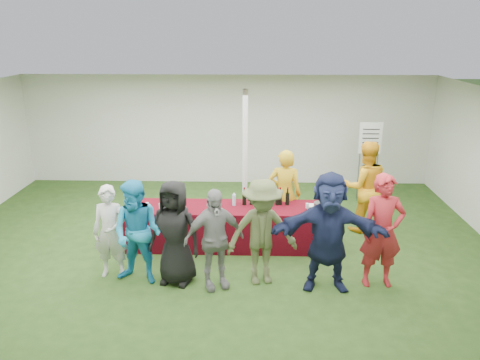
{
  "coord_description": "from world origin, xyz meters",
  "views": [
    {
      "loc": [
        0.66,
        -7.37,
        3.75
      ],
      "look_at": [
        0.43,
        0.32,
        1.25
      ],
      "focal_mm": 35.0,
      "sensor_mm": 36.0,
      "label": 1
    }
  ],
  "objects_px": {
    "serving_table": "(229,226)",
    "customer_3": "(214,239)",
    "customer_4": "(262,232)",
    "staff_pourer": "(285,194)",
    "customer_6": "(382,231)",
    "customer_2": "(175,233)",
    "customer_5": "(328,232)",
    "wine_list_sign": "(370,144)",
    "dump_bucket": "(321,208)",
    "staff_back": "(365,187)",
    "customer_1": "(138,233)",
    "customer_0": "(111,232)"
  },
  "relations": [
    {
      "from": "serving_table",
      "to": "customer_3",
      "type": "height_order",
      "value": "customer_3"
    },
    {
      "from": "customer_3",
      "to": "customer_4",
      "type": "xyz_separation_m",
      "value": [
        0.71,
        0.15,
        0.05
      ]
    },
    {
      "from": "staff_pourer",
      "to": "customer_6",
      "type": "bearing_deg",
      "value": 135.87
    },
    {
      "from": "customer_2",
      "to": "customer_5",
      "type": "bearing_deg",
      "value": 10.61
    },
    {
      "from": "wine_list_sign",
      "to": "customer_6",
      "type": "bearing_deg",
      "value": -99.87
    },
    {
      "from": "dump_bucket",
      "to": "customer_3",
      "type": "distance_m",
      "value": 2.1
    },
    {
      "from": "customer_4",
      "to": "customer_5",
      "type": "height_order",
      "value": "customer_5"
    },
    {
      "from": "wine_list_sign",
      "to": "customer_3",
      "type": "height_order",
      "value": "wine_list_sign"
    },
    {
      "from": "staff_back",
      "to": "customer_3",
      "type": "bearing_deg",
      "value": 34.43
    },
    {
      "from": "customer_5",
      "to": "customer_3",
      "type": "bearing_deg",
      "value": -177.25
    },
    {
      "from": "customer_2",
      "to": "dump_bucket",
      "type": "bearing_deg",
      "value": 37.71
    },
    {
      "from": "customer_2",
      "to": "customer_6",
      "type": "xyz_separation_m",
      "value": [
        3.1,
        0.0,
        0.06
      ]
    },
    {
      "from": "wine_list_sign",
      "to": "customer_5",
      "type": "xyz_separation_m",
      "value": [
        -1.46,
        -3.83,
        -0.4
      ]
    },
    {
      "from": "customer_4",
      "to": "customer_3",
      "type": "bearing_deg",
      "value": 179.88
    },
    {
      "from": "staff_pourer",
      "to": "customer_2",
      "type": "distance_m",
      "value": 2.46
    },
    {
      "from": "serving_table",
      "to": "customer_4",
      "type": "height_order",
      "value": "customer_4"
    },
    {
      "from": "customer_4",
      "to": "wine_list_sign",
      "type": "bearing_deg",
      "value": 44.51
    },
    {
      "from": "staff_pourer",
      "to": "staff_back",
      "type": "distance_m",
      "value": 1.57
    },
    {
      "from": "customer_2",
      "to": "customer_4",
      "type": "relative_size",
      "value": 0.98
    },
    {
      "from": "staff_pourer",
      "to": "customer_4",
      "type": "relative_size",
      "value": 1.01
    },
    {
      "from": "customer_6",
      "to": "customer_5",
      "type": "bearing_deg",
      "value": -175.22
    },
    {
      "from": "customer_3",
      "to": "customer_1",
      "type": "bearing_deg",
      "value": 151.65
    },
    {
      "from": "wine_list_sign",
      "to": "customer_1",
      "type": "xyz_separation_m",
      "value": [
        -4.3,
        -3.74,
        -0.5
      ]
    },
    {
      "from": "staff_pourer",
      "to": "customer_4",
      "type": "height_order",
      "value": "staff_pourer"
    },
    {
      "from": "serving_table",
      "to": "customer_5",
      "type": "xyz_separation_m",
      "value": [
        1.54,
        -1.38,
        0.54
      ]
    },
    {
      "from": "customer_1",
      "to": "customer_6",
      "type": "distance_m",
      "value": 3.66
    },
    {
      "from": "staff_pourer",
      "to": "wine_list_sign",
      "type": "bearing_deg",
      "value": -127.0
    },
    {
      "from": "wine_list_sign",
      "to": "customer_3",
      "type": "xyz_separation_m",
      "value": [
        -3.14,
        -3.86,
        -0.53
      ]
    },
    {
      "from": "staff_back",
      "to": "customer_1",
      "type": "height_order",
      "value": "staff_back"
    },
    {
      "from": "staff_back",
      "to": "staff_pourer",
      "type": "bearing_deg",
      "value": 7.21
    },
    {
      "from": "serving_table",
      "to": "staff_back",
      "type": "height_order",
      "value": "staff_back"
    },
    {
      "from": "serving_table",
      "to": "customer_6",
      "type": "xyz_separation_m",
      "value": [
        2.35,
        -1.27,
        0.51
      ]
    },
    {
      "from": "customer_0",
      "to": "customer_5",
      "type": "xyz_separation_m",
      "value": [
        3.31,
        -0.26,
        0.16
      ]
    },
    {
      "from": "staff_pourer",
      "to": "staff_back",
      "type": "height_order",
      "value": "staff_back"
    },
    {
      "from": "customer_3",
      "to": "customer_5",
      "type": "relative_size",
      "value": 0.86
    },
    {
      "from": "dump_bucket",
      "to": "customer_0",
      "type": "xyz_separation_m",
      "value": [
        -3.36,
        -0.91,
        -0.09
      ]
    },
    {
      "from": "staff_pourer",
      "to": "customer_2",
      "type": "height_order",
      "value": "staff_pourer"
    },
    {
      "from": "staff_back",
      "to": "dump_bucket",
      "type": "bearing_deg",
      "value": 41.27
    },
    {
      "from": "serving_table",
      "to": "customer_3",
      "type": "distance_m",
      "value": 1.48
    },
    {
      "from": "wine_list_sign",
      "to": "customer_4",
      "type": "height_order",
      "value": "wine_list_sign"
    },
    {
      "from": "serving_table",
      "to": "dump_bucket",
      "type": "bearing_deg",
      "value": -7.9
    },
    {
      "from": "serving_table",
      "to": "customer_6",
      "type": "relative_size",
      "value": 2.04
    },
    {
      "from": "staff_pourer",
      "to": "customer_1",
      "type": "relative_size",
      "value": 1.03
    },
    {
      "from": "dump_bucket",
      "to": "customer_3",
      "type": "height_order",
      "value": "customer_3"
    },
    {
      "from": "staff_pourer",
      "to": "customer_6",
      "type": "distance_m",
      "value": 2.18
    },
    {
      "from": "dump_bucket",
      "to": "staff_back",
      "type": "xyz_separation_m",
      "value": [
        0.96,
        0.99,
        0.05
      ]
    },
    {
      "from": "serving_table",
      "to": "customer_1",
      "type": "bearing_deg",
      "value": -135.25
    },
    {
      "from": "wine_list_sign",
      "to": "customer_6",
      "type": "xyz_separation_m",
      "value": [
        -0.65,
        -3.72,
        -0.43
      ]
    },
    {
      "from": "customer_3",
      "to": "customer_4",
      "type": "height_order",
      "value": "customer_4"
    },
    {
      "from": "customer_1",
      "to": "customer_6",
      "type": "xyz_separation_m",
      "value": [
        3.66,
        0.02,
        0.06
      ]
    }
  ]
}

